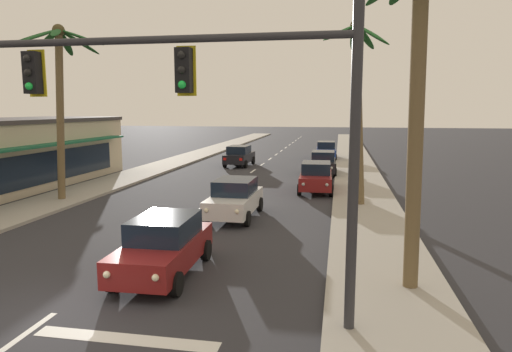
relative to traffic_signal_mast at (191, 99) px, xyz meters
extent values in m
plane|color=#2D2D33|center=(-3.36, -0.48, -4.94)|extent=(220.00, 220.00, 0.00)
cube|color=#9E998E|center=(4.44, 19.52, -4.87)|extent=(3.20, 110.00, 0.14)
cube|color=#9E998E|center=(-11.16, 19.52, -4.87)|extent=(3.20, 110.00, 0.14)
cube|color=silver|center=(-3.36, -1.26, -4.93)|extent=(0.16, 2.00, 0.01)
cube|color=silver|center=(-3.36, 3.04, -4.93)|extent=(0.16, 2.00, 0.01)
cube|color=silver|center=(-3.36, 7.35, -4.93)|extent=(0.16, 2.00, 0.01)
cube|color=silver|center=(-3.36, 11.65, -4.93)|extent=(0.16, 2.00, 0.01)
cube|color=silver|center=(-3.36, 15.96, -4.93)|extent=(0.16, 2.00, 0.01)
cube|color=silver|center=(-3.36, 20.26, -4.93)|extent=(0.16, 2.00, 0.01)
cube|color=silver|center=(-3.36, 24.57, -4.93)|extent=(0.16, 2.00, 0.01)
cube|color=silver|center=(-3.36, 28.87, -4.93)|extent=(0.16, 2.00, 0.01)
cube|color=silver|center=(-3.36, 33.17, -4.93)|extent=(0.16, 2.00, 0.01)
cube|color=silver|center=(-3.36, 37.48, -4.93)|extent=(0.16, 2.00, 0.01)
cube|color=silver|center=(-3.36, 41.78, -4.93)|extent=(0.16, 2.00, 0.01)
cube|color=silver|center=(-3.36, 46.09, -4.93)|extent=(0.16, 2.00, 0.01)
cube|color=silver|center=(-3.36, 50.39, -4.93)|extent=(0.16, 2.00, 0.01)
cube|color=silver|center=(-3.36, 54.69, -4.93)|extent=(0.16, 2.00, 0.01)
cube|color=silver|center=(-3.36, 59.00, -4.93)|extent=(0.16, 2.00, 0.01)
cube|color=silver|center=(-3.36, 63.30, -4.93)|extent=(0.16, 2.00, 0.01)
cube|color=silver|center=(-3.36, 67.61, -4.93)|extent=(0.16, 2.00, 0.01)
cube|color=silver|center=(-1.16, -1.08, -4.93)|extent=(4.00, 0.44, 0.01)
cylinder|color=#2D2D33|center=(3.40, 0.00, -1.53)|extent=(0.22, 0.22, 6.82)
cylinder|color=#2D2D33|center=(-1.90, 0.00, 1.23)|extent=(10.60, 0.16, 0.16)
cube|color=black|center=(-0.13, -0.02, 0.59)|extent=(0.32, 0.26, 0.92)
sphere|color=black|center=(-0.13, -0.16, 0.89)|extent=(0.17, 0.17, 0.17)
sphere|color=black|center=(-0.13, -0.16, 0.59)|extent=(0.17, 0.17, 0.17)
sphere|color=#1EE54C|center=(-0.13, -0.16, 0.29)|extent=(0.17, 0.17, 0.17)
cube|color=yellow|center=(-0.13, 0.15, 0.59)|extent=(0.42, 0.03, 1.04)
cube|color=black|center=(-3.67, -0.02, 0.59)|extent=(0.32, 0.26, 0.92)
sphere|color=black|center=(-3.67, -0.16, 0.89)|extent=(0.17, 0.17, 0.17)
sphere|color=black|center=(-3.67, -0.16, 0.59)|extent=(0.17, 0.17, 0.17)
sphere|color=#1EE54C|center=(-3.67, -0.16, 0.29)|extent=(0.17, 0.17, 0.17)
cube|color=yellow|center=(-3.67, 0.15, 0.59)|extent=(0.42, 0.03, 1.04)
cube|color=maroon|center=(-1.79, 2.60, -4.26)|extent=(1.85, 4.34, 0.72)
cube|color=black|center=(-1.79, 2.75, -3.58)|extent=(1.65, 2.23, 0.64)
cylinder|color=black|center=(-0.89, 1.20, -4.62)|extent=(0.23, 0.64, 0.64)
cylinder|color=black|center=(-2.62, 1.16, -4.62)|extent=(0.23, 0.64, 0.64)
cylinder|color=black|center=(-0.95, 4.04, -4.62)|extent=(0.23, 0.64, 0.64)
cylinder|color=black|center=(-2.68, 4.00, -4.62)|extent=(0.23, 0.64, 0.64)
sphere|color=#F9EFC6|center=(-1.12, 0.44, -4.18)|extent=(0.18, 0.18, 0.18)
sphere|color=#F9EFC6|center=(-2.36, 0.42, -4.18)|extent=(0.18, 0.18, 0.18)
cube|color=red|center=(-1.17, 4.77, -4.16)|extent=(0.24, 0.06, 0.20)
cube|color=red|center=(-2.49, 4.75, -4.16)|extent=(0.24, 0.06, 0.20)
cube|color=silver|center=(-1.36, 9.77, -4.26)|extent=(1.80, 4.32, 0.72)
cube|color=black|center=(-1.36, 9.92, -3.58)|extent=(1.62, 2.21, 0.64)
cylinder|color=black|center=(-0.51, 8.34, -4.62)|extent=(0.23, 0.64, 0.64)
cylinder|color=black|center=(-2.24, 8.36, -4.62)|extent=(0.23, 0.64, 0.64)
cylinder|color=black|center=(-0.49, 11.18, -4.62)|extent=(0.23, 0.64, 0.64)
cylinder|color=black|center=(-2.21, 11.19, -4.62)|extent=(0.23, 0.64, 0.64)
sphere|color=#F9EFC6|center=(-0.76, 7.59, -4.18)|extent=(0.18, 0.18, 0.18)
sphere|color=#F9EFC6|center=(-2.00, 7.60, -4.18)|extent=(0.18, 0.18, 0.18)
cube|color=red|center=(-0.68, 11.92, -4.16)|extent=(0.24, 0.06, 0.20)
cube|color=red|center=(-2.00, 11.93, -4.16)|extent=(0.24, 0.06, 0.20)
cube|color=black|center=(-5.10, 27.67, -4.26)|extent=(1.89, 4.35, 0.72)
cube|color=black|center=(-5.11, 27.52, -3.58)|extent=(1.67, 2.25, 0.64)
cylinder|color=black|center=(-5.92, 29.11, -4.62)|extent=(0.24, 0.65, 0.64)
cylinder|color=black|center=(-4.20, 29.06, -4.62)|extent=(0.24, 0.65, 0.64)
cylinder|color=black|center=(-6.01, 26.27, -4.62)|extent=(0.24, 0.65, 0.64)
cylinder|color=black|center=(-4.28, 26.22, -4.62)|extent=(0.24, 0.65, 0.64)
sphere|color=#B2B2AD|center=(-5.65, 29.85, -4.18)|extent=(0.18, 0.18, 0.18)
sphere|color=#B2B2AD|center=(-4.42, 29.81, -4.18)|extent=(0.18, 0.18, 0.18)
cube|color=red|center=(-5.83, 25.53, -4.16)|extent=(0.24, 0.07, 0.20)
cube|color=red|center=(-4.51, 25.49, -4.16)|extent=(0.24, 0.07, 0.20)
cube|color=maroon|center=(1.82, 16.78, -4.26)|extent=(1.88, 4.35, 0.72)
cube|color=black|center=(1.82, 16.93, -3.58)|extent=(1.66, 2.25, 0.64)
cylinder|color=black|center=(2.72, 15.38, -4.62)|extent=(0.24, 0.65, 0.64)
cylinder|color=black|center=(1.00, 15.33, -4.62)|extent=(0.24, 0.65, 0.64)
cylinder|color=black|center=(2.64, 18.22, -4.62)|extent=(0.24, 0.65, 0.64)
cylinder|color=black|center=(0.92, 18.17, -4.62)|extent=(0.24, 0.65, 0.64)
sphere|color=#B2B2AD|center=(2.50, 14.63, -4.18)|extent=(0.18, 0.18, 0.18)
sphere|color=#B2B2AD|center=(1.26, 14.59, -4.18)|extent=(0.18, 0.18, 0.18)
cube|color=red|center=(2.42, 18.95, -4.16)|extent=(0.24, 0.07, 0.20)
cube|color=red|center=(1.10, 18.92, -4.16)|extent=(0.24, 0.07, 0.20)
cube|color=navy|center=(1.87, 33.79, -4.26)|extent=(1.91, 4.36, 0.72)
cube|color=black|center=(1.87, 33.94, -3.58)|extent=(1.68, 2.26, 0.64)
cylinder|color=black|center=(2.78, 32.41, -4.62)|extent=(0.24, 0.65, 0.64)
cylinder|color=black|center=(1.06, 32.34, -4.62)|extent=(0.24, 0.65, 0.64)
cylinder|color=black|center=(2.68, 35.24, -4.62)|extent=(0.24, 0.65, 0.64)
cylinder|color=black|center=(0.96, 35.18, -4.62)|extent=(0.24, 0.65, 0.64)
sphere|color=#B2B2AD|center=(2.57, 31.65, -4.18)|extent=(0.18, 0.18, 0.18)
sphere|color=#B2B2AD|center=(1.33, 31.60, -4.18)|extent=(0.18, 0.18, 0.18)
cube|color=red|center=(2.45, 35.98, -4.16)|extent=(0.24, 0.07, 0.20)
cube|color=red|center=(1.14, 35.93, -4.16)|extent=(0.24, 0.07, 0.20)
cube|color=black|center=(1.96, 23.79, -4.26)|extent=(1.84, 4.33, 0.72)
cube|color=black|center=(1.96, 23.94, -3.58)|extent=(1.64, 2.23, 0.64)
cylinder|color=black|center=(2.85, 22.39, -4.62)|extent=(0.23, 0.64, 0.64)
cylinder|color=black|center=(1.13, 22.35, -4.62)|extent=(0.23, 0.64, 0.64)
cylinder|color=black|center=(2.80, 25.22, -4.62)|extent=(0.23, 0.64, 0.64)
cylinder|color=black|center=(1.08, 25.19, -4.62)|extent=(0.23, 0.64, 0.64)
sphere|color=#B2B2AD|center=(2.63, 21.63, -4.18)|extent=(0.18, 0.18, 0.18)
sphere|color=#B2B2AD|center=(1.39, 21.61, -4.18)|extent=(0.18, 0.18, 0.18)
cube|color=red|center=(2.58, 25.96, -4.16)|extent=(0.24, 0.06, 0.20)
cube|color=red|center=(1.26, 25.94, -4.16)|extent=(0.24, 0.06, 0.20)
cylinder|color=brown|center=(-10.72, 11.54, -0.71)|extent=(0.77, 0.36, 8.47)
ellipsoid|color=#1E5123|center=(-9.42, 11.70, 3.24)|extent=(2.29, 0.73, 0.90)
ellipsoid|color=#1E5123|center=(-9.98, 12.45, 3.12)|extent=(1.46, 2.07, 1.13)
ellipsoid|color=#1E5123|center=(-10.82, 12.55, 3.11)|extent=(1.01, 2.19, 1.15)
ellipsoid|color=#1E5123|center=(-11.44, 12.21, 3.37)|extent=(2.11, 1.68, 0.65)
ellipsoid|color=#1E5123|center=(-11.59, 11.23, 3.27)|extent=(2.29, 1.02, 0.84)
ellipsoid|color=#1E5123|center=(-10.79, 10.49, 3.19)|extent=(0.95, 2.26, 0.99)
ellipsoid|color=#1E5123|center=(-10.01, 10.54, 3.30)|extent=(1.40, 2.22, 0.78)
sphere|color=#4C4223|center=(-10.52, 11.54, 3.57)|extent=(0.60, 0.60, 0.60)
cylinder|color=brown|center=(4.96, 2.61, -0.87)|extent=(0.49, 0.38, 8.14)
cylinder|color=brown|center=(3.96, 13.03, -0.70)|extent=(0.84, 0.37, 8.48)
ellipsoid|color=#236028|center=(4.50, 13.12, 3.18)|extent=(1.67, 0.59, 1.03)
ellipsoid|color=#236028|center=(4.16, 13.65, 3.15)|extent=(1.25, 1.54, 1.07)
ellipsoid|color=#236028|center=(3.68, 13.79, 3.15)|extent=(0.49, 1.62, 1.08)
ellipsoid|color=#236028|center=(2.99, 13.47, 3.37)|extent=(1.72, 1.26, 0.65)
ellipsoid|color=#236028|center=(2.98, 12.68, 3.25)|extent=(1.71, 1.08, 0.88)
ellipsoid|color=#236028|center=(3.70, 12.20, 3.28)|extent=(0.46, 1.73, 0.84)
ellipsoid|color=#236028|center=(4.32, 12.52, 3.18)|extent=(1.51, 1.36, 1.01)
sphere|color=#4C4223|center=(3.72, 13.03, 3.58)|extent=(0.60, 0.60, 0.60)
cube|color=#195B3D|center=(-12.97, 13.22, -2.21)|extent=(1.00, 17.03, 0.12)
cube|color=black|center=(-13.40, 13.22, -3.54)|extent=(0.06, 16.03, 1.80)
camera|label=1|loc=(3.10, -9.28, -0.20)|focal=31.92mm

